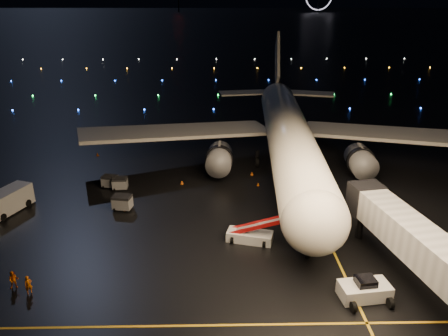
{
  "coord_description": "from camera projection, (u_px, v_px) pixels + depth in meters",
  "views": [
    {
      "loc": [
        -0.22,
        -38.11,
        24.75
      ],
      "look_at": [
        0.82,
        12.0,
        5.0
      ],
      "focal_mm": 35.0,
      "sensor_mm": 36.0,
      "label": 1
    }
  ],
  "objects": [
    {
      "name": "taxiway_lights",
      "position": [
        216.0,
        77.0,
        143.05
      ],
      "size": [
        164.0,
        92.0,
        0.36
      ],
      "primitive_type": null,
      "color": "black",
      "rests_on": "ground"
    },
    {
      "name": "lane_centre",
      "position": [
        307.0,
        194.0,
        58.7
      ],
      "size": [
        0.25,
        80.0,
        0.02
      ],
      "primitive_type": "cube",
      "color": "gold",
      "rests_on": "ground"
    },
    {
      "name": "baggage_cart_1",
      "position": [
        120.0,
        184.0,
        59.8
      ],
      "size": [
        2.01,
        1.44,
        1.67
      ],
      "primitive_type": "cube",
      "rotation": [
        0.0,
        0.0,
        0.03
      ],
      "color": "gray",
      "rests_on": "ground"
    },
    {
      "name": "lane_cross",
      "position": [
        158.0,
        326.0,
        35.12
      ],
      "size": [
        60.0,
        0.25,
        0.02
      ],
      "primitive_type": "cube",
      "color": "gold",
      "rests_on": "ground"
    },
    {
      "name": "belt_loader",
      "position": [
        250.0,
        227.0,
        46.77
      ],
      "size": [
        7.43,
        3.78,
        3.48
      ],
      "primitive_type": null,
      "rotation": [
        0.0,
        0.0,
        -0.27
      ],
      "color": "silver",
      "rests_on": "ground"
    },
    {
      "name": "crew_c",
      "position": [
        125.0,
        204.0,
        53.76
      ],
      "size": [
        0.73,
        1.15,
        1.82
      ],
      "primitive_type": "imported",
      "rotation": [
        0.0,
        0.0,
        -1.28
      ],
      "color": "orange",
      "rests_on": "ground"
    },
    {
      "name": "airliner",
      "position": [
        288.0,
        106.0,
        66.94
      ],
      "size": [
        68.05,
        65.07,
        18.17
      ],
      "primitive_type": null,
      "rotation": [
        0.0,
        0.0,
        -0.07
      ],
      "color": "white",
      "rests_on": "ground"
    },
    {
      "name": "baggage_cart_2",
      "position": [
        110.0,
        182.0,
        60.38
      ],
      "size": [
        2.32,
        1.89,
        1.72
      ],
      "primitive_type": "cube",
      "rotation": [
        0.0,
        0.0,
        -0.26
      ],
      "color": "gray",
      "rests_on": "ground"
    },
    {
      "name": "baggage_cart_0",
      "position": [
        122.0,
        203.0,
        54.02
      ],
      "size": [
        2.49,
        1.95,
        1.9
      ],
      "primitive_type": "cube",
      "rotation": [
        0.0,
        0.0,
        -0.18
      ],
      "color": "gray",
      "rests_on": "ground"
    },
    {
      "name": "safety_cone_0",
      "position": [
        258.0,
        184.0,
        61.11
      ],
      "size": [
        0.5,
        0.5,
        0.46
      ],
      "primitive_type": "cone",
      "rotation": [
        0.0,
        0.0,
        -0.25
      ],
      "color": "orange",
      "rests_on": "ground"
    },
    {
      "name": "crew_b",
      "position": [
        14.0,
        280.0,
        39.44
      ],
      "size": [
        1.0,
        0.87,
        1.75
      ],
      "primitive_type": "imported",
      "rotation": [
        0.0,
        0.0,
        0.28
      ],
      "color": "orange",
      "rests_on": "ground"
    },
    {
      "name": "safety_cone_3",
      "position": [
        97.0,
        154.0,
        72.58
      ],
      "size": [
        0.65,
        0.65,
        0.55
      ],
      "primitive_type": "cone",
      "rotation": [
        0.0,
        0.0,
        0.43
      ],
      "color": "orange",
      "rests_on": "ground"
    },
    {
      "name": "ground",
      "position": [
        215.0,
        32.0,
        323.57
      ],
      "size": [
        2000.0,
        2000.0,
        0.0
      ],
      "primitive_type": "plane",
      "color": "black",
      "rests_on": "ground"
    },
    {
      "name": "pushback_tug",
      "position": [
        365.0,
        288.0,
        38.05
      ],
      "size": [
        4.61,
        2.82,
        2.07
      ],
      "primitive_type": "cube",
      "rotation": [
        0.0,
        0.0,
        0.13
      ],
      "color": "silver",
      "rests_on": "ground"
    },
    {
      "name": "safety_cone_1",
      "position": [
        252.0,
        173.0,
        64.79
      ],
      "size": [
        0.56,
        0.56,
        0.54
      ],
      "primitive_type": "cone",
      "rotation": [
        0.0,
        0.0,
        -0.21
      ],
      "color": "orange",
      "rests_on": "ground"
    },
    {
      "name": "crew_a",
      "position": [
        28.0,
        285.0,
        38.76
      ],
      "size": [
        0.76,
        0.69,
        1.75
      ],
      "primitive_type": "imported",
      "rotation": [
        0.0,
        0.0,
        0.57
      ],
      "color": "orange",
      "rests_on": "ground"
    },
    {
      "name": "safety_cone_2",
      "position": [
        182.0,
        182.0,
        61.65
      ],
      "size": [
        0.55,
        0.55,
        0.53
      ],
      "primitive_type": "cone",
      "rotation": [
        0.0,
        0.0,
        -0.21
      ],
      "color": "orange",
      "rests_on": "ground"
    },
    {
      "name": "service_truck",
      "position": [
        8.0,
        201.0,
        53.46
      ],
      "size": [
        5.0,
        8.05,
        2.83
      ],
      "primitive_type": "cube",
      "rotation": [
        0.0,
        0.0,
        -0.36
      ],
      "color": "silver",
      "rests_on": "ground"
    }
  ]
}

